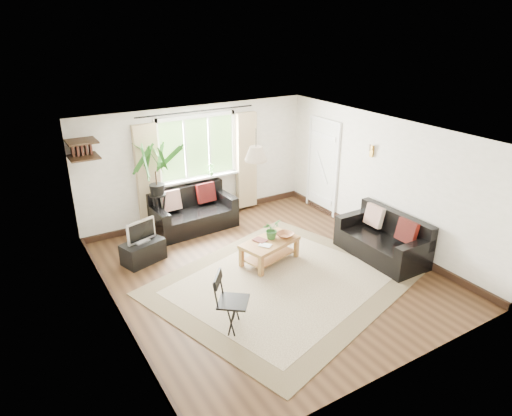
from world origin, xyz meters
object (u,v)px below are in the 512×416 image
tv_stand (143,252)px  coffee_table (269,251)px  folding_chair (233,303)px  sofa_back (193,211)px  palm_stand (157,191)px  sofa_right (382,238)px

tv_stand → coffee_table: bearing=-49.5°
folding_chair → coffee_table: bearing=-8.9°
coffee_table → folding_chair: bearing=-137.4°
sofa_back → tv_stand: 1.56m
coffee_table → tv_stand: 2.22m
coffee_table → palm_stand: 2.49m
sofa_back → coffee_table: 2.06m
tv_stand → palm_stand: (0.63, 0.85, 0.75)m
sofa_back → palm_stand: bearing=172.7°
tv_stand → folding_chair: (0.46, -2.48, 0.23)m
palm_stand → tv_stand: bearing=-126.5°
tv_stand → folding_chair: size_ratio=0.85×
sofa_right → palm_stand: size_ratio=0.86×
sofa_back → folding_chair: size_ratio=1.97×
sofa_right → palm_stand: palm_stand is taller
coffee_table → folding_chair: 1.96m
palm_stand → folding_chair: palm_stand is taller
sofa_back → coffee_table: bearing=-77.0°
sofa_right → sofa_back: bearing=-140.2°
sofa_back → coffee_table: sofa_back is taller
palm_stand → folding_chair: 3.38m
palm_stand → sofa_right: bearing=-43.3°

